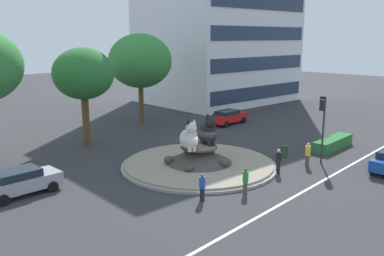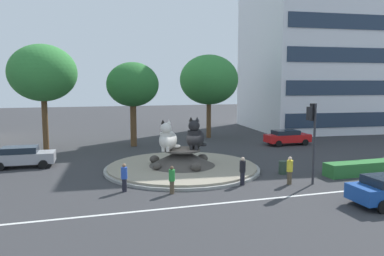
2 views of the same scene
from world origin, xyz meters
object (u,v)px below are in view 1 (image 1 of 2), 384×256
at_px(pedestrian_yellow_shirt, 308,154).
at_px(hatchback_near_shophouse, 228,117).
at_px(cat_statue_black, 208,132).
at_px(second_tree_near_tower, 140,61).
at_px(cat_statue_white, 189,138).
at_px(pedestrian_black_shirt, 278,161).
at_px(pedestrian_blue_shirt, 202,186).
at_px(litter_bin, 284,151).
at_px(office_tower, 218,6).
at_px(pedestrian_green_shirt, 245,180).
at_px(traffic_light_mast, 323,115).
at_px(broadleaf_tree_behind_island, 83,74).
at_px(parked_car_right, 21,181).

xyz_separation_m(pedestrian_yellow_shirt, hatchback_near_shophouse, (7.73, 13.12, -0.11)).
relative_size(cat_statue_black, second_tree_near_tower, 0.25).
bearing_deg(cat_statue_white, pedestrian_black_shirt, 63.75).
bearing_deg(pedestrian_yellow_shirt, pedestrian_blue_shirt, -117.21).
xyz_separation_m(second_tree_near_tower, pedestrian_blue_shirt, (-11.71, -18.94, -5.74)).
bearing_deg(hatchback_near_shophouse, cat_statue_white, -152.07).
bearing_deg(litter_bin, hatchback_near_shophouse, 57.69).
height_order(office_tower, pedestrian_green_shirt, office_tower).
bearing_deg(office_tower, cat_statue_black, -136.85).
bearing_deg(second_tree_near_tower, litter_bin, -92.72).
relative_size(pedestrian_green_shirt, litter_bin, 1.76).
bearing_deg(cat_statue_black, pedestrian_black_shirt, 41.98).
relative_size(traffic_light_mast, office_tower, 0.19).
bearing_deg(cat_statue_black, broadleaf_tree_behind_island, -139.73).
bearing_deg(broadleaf_tree_behind_island, hatchback_near_shophouse, -14.05).
xyz_separation_m(cat_statue_black, hatchback_near_shophouse, (12.03, 7.42, -1.54)).
xyz_separation_m(pedestrian_black_shirt, parked_car_right, (-13.55, 9.11, -0.09)).
height_order(pedestrian_black_shirt, pedestrian_green_shirt, pedestrian_black_shirt).
bearing_deg(second_tree_near_tower, pedestrian_blue_shirt, -121.71).
xyz_separation_m(cat_statue_black, pedestrian_blue_shirt, (-5.57, -4.36, -1.49)).
bearing_deg(pedestrian_black_shirt, traffic_light_mast, -163.42).
distance_m(hatchback_near_shophouse, litter_bin, 12.63).
bearing_deg(pedestrian_black_shirt, broadleaf_tree_behind_island, -44.48).
bearing_deg(broadleaf_tree_behind_island, cat_statue_white, -85.41).
bearing_deg(pedestrian_green_shirt, pedestrian_black_shirt, 95.42).
relative_size(broadleaf_tree_behind_island, pedestrian_blue_shirt, 5.05).
distance_m(second_tree_near_tower, pedestrian_blue_shirt, 23.00).
distance_m(cat_statue_white, cat_statue_black, 2.03).
bearing_deg(office_tower, litter_bin, -125.35).
height_order(cat_statue_black, pedestrian_blue_shirt, cat_statue_black).
relative_size(traffic_light_mast, pedestrian_black_shirt, 2.87).
bearing_deg(litter_bin, traffic_light_mast, -83.65).
distance_m(pedestrian_black_shirt, pedestrian_green_shirt, 4.57).
distance_m(traffic_light_mast, parked_car_right, 20.55).
distance_m(cat_statue_white, pedestrian_yellow_shirt, 8.59).
xyz_separation_m(broadleaf_tree_behind_island, litter_bin, (8.22, -14.41, -5.59)).
height_order(cat_statue_white, litter_bin, cat_statue_white).
bearing_deg(cat_statue_white, hatchback_near_shophouse, 146.39).
distance_m(traffic_light_mast, litter_bin, 4.22).
height_order(pedestrian_yellow_shirt, litter_bin, pedestrian_yellow_shirt).
distance_m(broadleaf_tree_behind_island, hatchback_near_shophouse, 16.29).
bearing_deg(cat_statue_white, cat_statue_black, 120.11).
bearing_deg(cat_statue_black, second_tree_near_tower, -177.27).
relative_size(cat_statue_white, second_tree_near_tower, 0.24).
xyz_separation_m(hatchback_near_shophouse, parked_car_right, (-24.11, -3.32, 0.02)).
bearing_deg(office_tower, pedestrian_black_shirt, -128.40).
xyz_separation_m(pedestrian_black_shirt, hatchback_near_shophouse, (10.56, 12.43, -0.11)).
relative_size(second_tree_near_tower, hatchback_near_shophouse, 2.08).
distance_m(second_tree_near_tower, pedestrian_green_shirt, 22.86).
xyz_separation_m(pedestrian_black_shirt, litter_bin, (3.81, 1.76, -0.46)).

